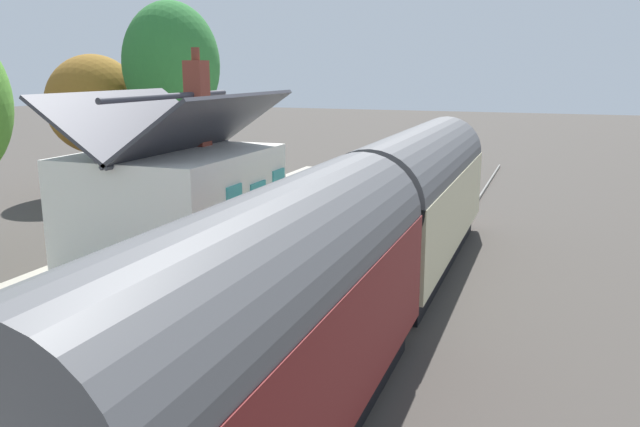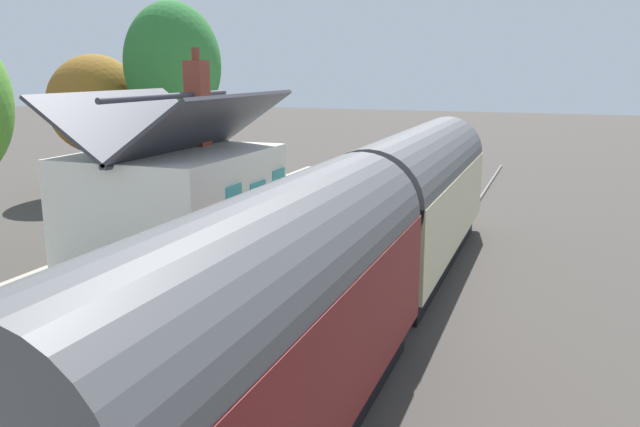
{
  "view_description": "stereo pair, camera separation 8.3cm",
  "coord_description": "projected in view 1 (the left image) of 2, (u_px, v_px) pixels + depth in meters",
  "views": [
    {
      "loc": [
        -15.95,
        -4.82,
        6.09
      ],
      "look_at": [
        1.22,
        1.5,
        1.94
      ],
      "focal_mm": 35.88,
      "sensor_mm": 36.0,
      "label": 1
    },
    {
      "loc": [
        -15.92,
        -4.9,
        6.09
      ],
      "look_at": [
        1.22,
        1.5,
        1.94
      ],
      "focal_mm": 35.88,
      "sensor_mm": 36.0,
      "label": 2
    }
  ],
  "objects": [
    {
      "name": "ground_plane",
      "position": [
        356.0,
        296.0,
        17.57
      ],
      "size": [
        160.0,
        160.0,
        0.0
      ],
      "primitive_type": "plane",
      "color": "#423D38"
    },
    {
      "name": "platform",
      "position": [
        215.0,
        263.0,
        18.94
      ],
      "size": [
        32.0,
        6.72,
        0.94
      ],
      "primitive_type": "cube",
      "color": "#A39B8C",
      "rests_on": "ground"
    },
    {
      "name": "platform_edge_coping",
      "position": [
        316.0,
        258.0,
        17.76
      ],
      "size": [
        32.0,
        0.36,
        0.02
      ],
      "primitive_type": "cube",
      "color": "beige",
      "rests_on": "platform"
    },
    {
      "name": "rail_near",
      "position": [
        414.0,
        300.0,
        17.01
      ],
      "size": [
        52.0,
        0.08,
        0.14
      ],
      "primitive_type": "cube",
      "color": "gray",
      "rests_on": "ground"
    },
    {
      "name": "rail_far",
      "position": [
        362.0,
        294.0,
        17.49
      ],
      "size": [
        52.0,
        0.08,
        0.14
      ],
      "primitive_type": "cube",
      "color": "gray",
      "rests_on": "ground"
    },
    {
      "name": "train",
      "position": [
        370.0,
        237.0,
        15.04
      ],
      "size": [
        21.71,
        2.73,
        4.32
      ],
      "color": "black",
      "rests_on": "ground"
    },
    {
      "name": "station_building",
      "position": [
        176.0,
        199.0,
        17.81
      ],
      "size": [
        5.9,
        4.6,
        5.75
      ],
      "color": "white",
      "rests_on": "platform"
    },
    {
      "name": "bench_mid_platform",
      "position": [
        314.0,
        193.0,
        24.61
      ],
      "size": [
        1.41,
        0.48,
        0.88
      ],
      "color": "#26727F",
      "rests_on": "platform"
    },
    {
      "name": "bench_by_lamp",
      "position": [
        71.0,
        314.0,
        12.45
      ],
      "size": [
        1.41,
        0.48,
        0.88
      ],
      "color": "#26727F",
      "rests_on": "platform"
    },
    {
      "name": "planter_bench_left",
      "position": [
        159.0,
        322.0,
        12.4
      ],
      "size": [
        0.43,
        0.43,
        0.68
      ],
      "color": "#9E5138",
      "rests_on": "platform"
    },
    {
      "name": "planter_by_door",
      "position": [
        356.0,
        197.0,
        24.76
      ],
      "size": [
        1.05,
        0.32,
        0.64
      ],
      "color": "black",
      "rests_on": "platform"
    },
    {
      "name": "planter_edge_far",
      "position": [
        267.0,
        249.0,
        17.08
      ],
      "size": [
        0.52,
        0.52,
        0.84
      ],
      "color": "teal",
      "rests_on": "platform"
    },
    {
      "name": "planter_under_sign",
      "position": [
        340.0,
        201.0,
        24.05
      ],
      "size": [
        0.72,
        0.32,
        0.63
      ],
      "color": "teal",
      "rests_on": "platform"
    },
    {
      "name": "planter_bench_right",
      "position": [
        338.0,
        213.0,
        22.05
      ],
      "size": [
        0.77,
        0.32,
        0.59
      ],
      "color": "#9E5138",
      "rests_on": "platform"
    },
    {
      "name": "station_sign_board",
      "position": [
        47.0,
        340.0,
        9.57
      ],
      "size": [
        0.96,
        0.06,
        1.57
      ],
      "color": "black",
      "rests_on": "platform"
    },
    {
      "name": "tree_behind_building",
      "position": [
        172.0,
        65.0,
        29.74
      ],
      "size": [
        4.66,
        4.41,
        9.17
      ],
      "color": "#4C3828",
      "rests_on": "ground"
    },
    {
      "name": "tree_far_left",
      "position": [
        95.0,
        104.0,
        31.34
      ],
      "size": [
        4.65,
        4.62,
        6.81
      ],
      "color": "#4C3828",
      "rests_on": "ground"
    }
  ]
}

